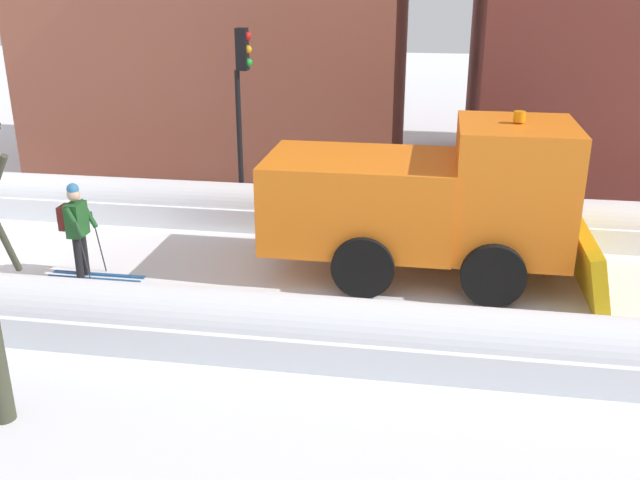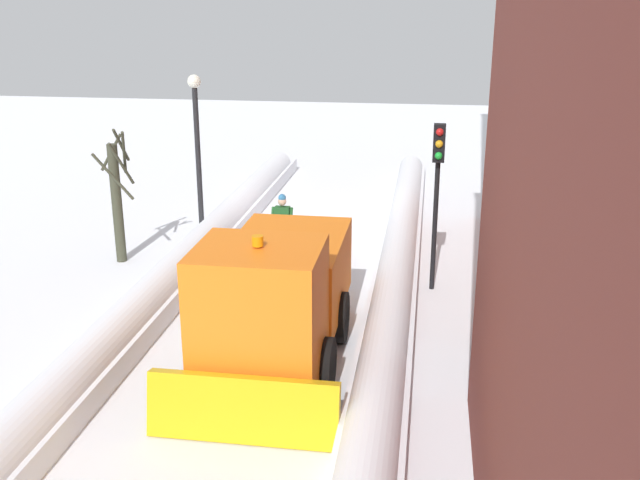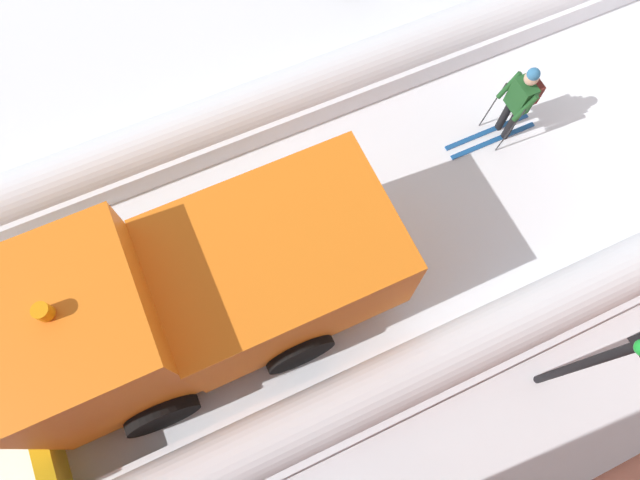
# 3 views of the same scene
# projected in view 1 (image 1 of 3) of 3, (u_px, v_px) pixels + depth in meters

# --- Properties ---
(ground_plane) EXTENTS (80.00, 80.00, 0.00)m
(ground_plane) POSITION_uv_depth(u_px,v_px,m) (468.00, 290.00, 12.66)
(ground_plane) COLOR white
(snowbank_left) EXTENTS (1.10, 36.00, 0.96)m
(snowbank_left) POSITION_uv_depth(u_px,v_px,m) (466.00, 219.00, 15.03)
(snowbank_left) COLOR white
(snowbank_left) RESTS_ON ground
(snowbank_right) EXTENTS (1.10, 36.00, 0.94)m
(snowbank_right) POSITION_uv_depth(u_px,v_px,m) (476.00, 344.00, 10.00)
(snowbank_right) COLOR white
(snowbank_right) RESTS_ON ground
(plow_truck) EXTENTS (3.20, 5.98, 3.12)m
(plow_truck) POSITION_uv_depth(u_px,v_px,m) (432.00, 199.00, 12.78)
(plow_truck) COLOR orange
(plow_truck) RESTS_ON ground
(skier) EXTENTS (0.62, 1.80, 1.81)m
(skier) POSITION_uv_depth(u_px,v_px,m) (77.00, 226.00, 12.84)
(skier) COLOR black
(skier) RESTS_ON ground
(traffic_light_pole) EXTENTS (0.28, 0.42, 4.19)m
(traffic_light_pole) POSITION_uv_depth(u_px,v_px,m) (242.00, 86.00, 15.74)
(traffic_light_pole) COLOR black
(traffic_light_pole) RESTS_ON ground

